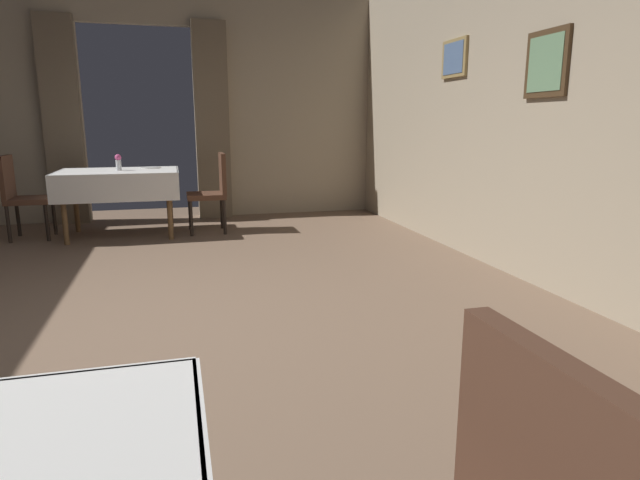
{
  "coord_description": "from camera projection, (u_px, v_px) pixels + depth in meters",
  "views": [
    {
      "loc": [
        0.42,
        -3.38,
        1.27
      ],
      "look_at": [
        1.45,
        0.49,
        0.39
      ],
      "focal_mm": 30.01,
      "sensor_mm": 36.0,
      "label": 1
    }
  ],
  "objects": [
    {
      "name": "chair_mid_right",
      "position": [
        213.0,
        189.0,
        6.29
      ],
      "size": [
        0.45,
        0.44,
        0.93
      ],
      "color": "black",
      "rests_on": "ground"
    },
    {
      "name": "wall_back",
      "position": [
        139.0,
        104.0,
        6.97
      ],
      "size": [
        6.4,
        0.27,
        3.0
      ],
      "color": "tan",
      "rests_on": "ground"
    },
    {
      "name": "ground",
      "position": [
        117.0,
        330.0,
        3.35
      ],
      "size": [
        10.08,
        10.08,
        0.0
      ],
      "primitive_type": "plane",
      "color": "#7A604C"
    },
    {
      "name": "wall_right",
      "position": [
        572.0,
        90.0,
        3.84
      ],
      "size": [
        0.16,
        8.4,
        3.0
      ],
      "color": "tan",
      "rests_on": "ground"
    },
    {
      "name": "flower_vase_mid",
      "position": [
        118.0,
        162.0,
        6.0
      ],
      "size": [
        0.07,
        0.07,
        0.18
      ],
      "color": "silver",
      "rests_on": "dining_table_mid"
    },
    {
      "name": "plate_mid_b",
      "position": [
        150.0,
        168.0,
        6.32
      ],
      "size": [
        0.24,
        0.24,
        0.01
      ],
      "primitive_type": "cylinder",
      "color": "white",
      "rests_on": "dining_table_mid"
    },
    {
      "name": "chair_mid_left",
      "position": [
        21.0,
        193.0,
        5.89
      ],
      "size": [
        0.44,
        0.44,
        0.93
      ],
      "color": "black",
      "rests_on": "ground"
    },
    {
      "name": "dining_table_mid",
      "position": [
        119.0,
        179.0,
        6.04
      ],
      "size": [
        1.31,
        0.96,
        0.75
      ],
      "color": "brown",
      "rests_on": "ground"
    }
  ]
}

